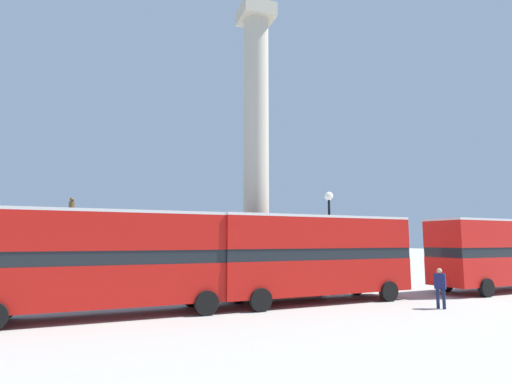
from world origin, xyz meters
TOP-DOWN VIEW (x-y plane):
  - ground_plane at (0.00, 0.00)m, footprint 200.00×200.00m
  - monument_column at (0.00, 0.00)m, footprint 5.61×5.61m
  - bus_a at (1.47, -4.37)m, footprint 10.29×3.43m
  - bus_b at (14.85, -4.43)m, footprint 11.42×3.55m
  - bus_c at (-8.14, -4.94)m, footprint 10.74×3.16m
  - equestrian_statue at (-10.44, 5.13)m, footprint 3.53×2.65m
  - street_lamp at (3.65, -2.28)m, footprint 0.50×0.50m
  - pedestrian_near_lamp at (5.87, -8.02)m, footprint 0.41×0.50m

SIDE VIEW (x-z plane):
  - ground_plane at x=0.00m, z-range 0.00..0.00m
  - pedestrian_near_lamp at x=5.87m, z-range 0.13..1.91m
  - equestrian_statue at x=-10.44m, z-range -1.29..4.43m
  - bus_c at x=-8.14m, z-range 0.23..4.47m
  - bus_a at x=1.47m, z-range 0.23..4.47m
  - bus_b at x=14.85m, z-range 0.23..4.49m
  - street_lamp at x=3.65m, z-range 0.75..6.58m
  - monument_column at x=0.00m, z-range -4.51..14.44m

